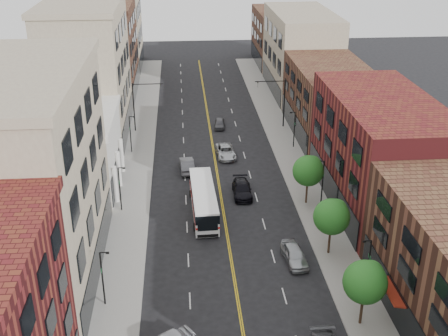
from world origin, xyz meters
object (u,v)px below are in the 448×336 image
object	(u,v)px
city_bus	(203,199)
car_lane_c	(220,123)
car_lane_behind	(187,165)
car_lane_b	(226,152)
car_lane_a	(242,189)
car_parked_far	(294,255)

from	to	relation	value
city_bus	car_lane_c	size ratio (longest dim) A/B	2.93
car_lane_behind	car_lane_b	bearing A→B (deg)	-145.66
car_lane_a	car_lane_c	distance (m)	22.04
car_parked_far	car_lane_behind	xyz separation A→B (m)	(-9.50, 20.75, 0.01)
car_lane_behind	car_lane_a	world-z (taller)	car_lane_behind
city_bus	car_lane_behind	world-z (taller)	city_bus
city_bus	car_lane_b	world-z (taller)	city_bus
city_bus	car_lane_behind	distance (m)	10.90
city_bus	car_lane_a	distance (m)	5.92
car_parked_far	car_lane_b	xyz separation A→B (m)	(-4.30, 24.81, -0.07)
car_lane_c	car_lane_a	bearing A→B (deg)	-81.50
car_lane_a	car_lane_b	distance (m)	11.18
car_lane_b	car_lane_c	xyz separation A→B (m)	(0.00, 10.88, -0.07)
car_lane_a	city_bus	bearing A→B (deg)	-140.60
city_bus	car_lane_b	bearing A→B (deg)	74.56
city_bus	car_lane_b	distance (m)	15.27
car_lane_behind	car_lane_c	bearing A→B (deg)	-112.82
car_lane_behind	car_lane_b	distance (m)	6.60
car_lane_a	car_lane_c	xyz separation A→B (m)	(-0.93, 22.02, -0.09)
car_lane_behind	city_bus	bearing A→B (deg)	94.68
car_lane_a	car_lane_c	world-z (taller)	car_lane_a
car_parked_far	car_lane_behind	bearing A→B (deg)	109.26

